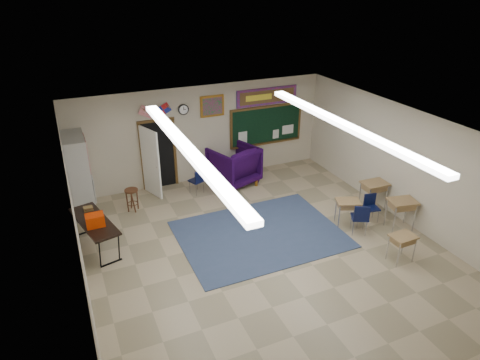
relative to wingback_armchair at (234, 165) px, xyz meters
name	(u,v)px	position (x,y,z in m)	size (l,w,h in m)	color
floor	(267,253)	(-0.77, -3.83, -0.60)	(9.00, 9.00, 0.00)	tan
back_wall	(202,134)	(-0.77, 0.67, 0.90)	(8.00, 0.04, 3.00)	#B1A98F
front_wall	(423,343)	(-0.77, -8.33, 0.90)	(8.00, 0.04, 3.00)	#B1A98F
left_wall	(79,238)	(-4.77, -3.83, 0.90)	(0.04, 9.00, 3.00)	#B1A98F
right_wall	(409,167)	(3.23, -3.83, 0.90)	(0.04, 9.00, 3.00)	#B1A98F
ceiling	(271,133)	(-0.77, -3.83, 2.40)	(8.00, 9.00, 0.04)	beige
area_rug	(260,234)	(-0.57, -3.03, -0.59)	(4.00, 3.00, 0.02)	navy
fluorescent_strips	(271,136)	(-0.77, -3.83, 2.34)	(3.86, 6.00, 0.10)	white
doorway	(156,157)	(-2.27, 0.52, 0.46)	(1.10, 0.89, 2.16)	black
chalkboard	(266,126)	(1.43, 0.63, 0.87)	(2.55, 0.14, 1.30)	#523817
bulletin_board	(267,96)	(1.43, 0.64, 1.85)	(2.10, 0.05, 0.55)	#B10F1F
framed_art_print	(212,106)	(-0.42, 0.63, 1.75)	(0.75, 0.05, 0.65)	#9F681E
wall_clock	(183,110)	(-1.32, 0.64, 1.75)	(0.32, 0.05, 0.32)	black
wall_flags	(155,109)	(-2.17, 0.61, 1.88)	(1.16, 0.06, 0.70)	red
storage_cabinet	(79,175)	(-4.49, 0.02, 0.50)	(0.59, 1.25, 2.20)	#A1A29D
wingback_armchair	(234,165)	(0.00, 0.00, 0.00)	(1.27, 1.31, 1.19)	black
student_chair_reading	(196,181)	(-1.30, -0.23, -0.21)	(0.39, 0.39, 0.78)	#080F33
student_chair_desk_a	(359,218)	(1.75, -3.95, -0.17)	(0.42, 0.42, 0.85)	#080F33
student_chair_desk_b	(372,209)	(2.41, -3.62, -0.23)	(0.37, 0.37, 0.74)	#080F33
student_desk_front_left	(347,211)	(1.69, -3.52, -0.20)	(0.72, 0.63, 0.72)	olive
student_desk_front_right	(373,194)	(2.85, -3.12, -0.14)	(0.71, 0.54, 0.82)	olive
student_desk_back_left	(401,247)	(1.88, -5.30, -0.22)	(0.57, 0.43, 0.67)	olive
student_desk_back_right	(401,213)	(2.84, -4.20, -0.14)	(0.77, 0.64, 0.82)	olive
folding_table	(96,233)	(-4.39, -1.98, -0.18)	(1.02, 1.91, 1.04)	black
wooden_stool	(132,200)	(-3.26, -0.51, -0.26)	(0.37, 0.37, 0.65)	#502C18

